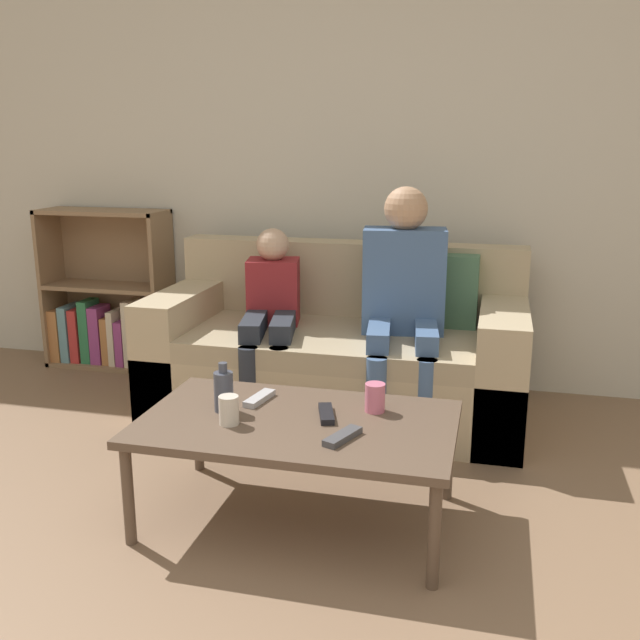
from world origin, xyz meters
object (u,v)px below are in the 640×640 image
person_adult (404,290)px  tv_remote_2 (326,414)px  cup_far (375,398)px  bookshelf (106,306)px  tv_remote_0 (343,437)px  coffee_table (297,428)px  person_child (271,311)px  couch (339,356)px  cup_near (229,410)px  tv_remote_1 (259,398)px  bottle (224,391)px

person_adult → tv_remote_2: bearing=-105.8°
cup_far → tv_remote_2: (-0.16, -0.09, -0.04)m
bookshelf → tv_remote_2: bookshelf is taller
person_adult → tv_remote_2: size_ratio=6.44×
cup_far → tv_remote_0: 0.29m
coffee_table → tv_remote_2: tv_remote_2 is taller
cup_far → tv_remote_2: size_ratio=0.60×
person_child → cup_far: bearing=-62.9°
couch → cup_far: bearing=-70.1°
cup_far → couch: bearing=109.9°
person_adult → couch: bearing=159.5°
person_adult → cup_far: size_ratio=10.81×
couch → cup_near: couch is taller
couch → person_child: 0.42m
bookshelf → person_child: bearing=-23.6°
couch → tv_remote_1: 0.96m
coffee_table → cup_near: cup_near is taller
cup_near → person_adult: bearing=67.8°
bookshelf → person_child: bookshelf is taller
coffee_table → person_child: 1.07m
tv_remote_1 → cup_near: bearing=-86.8°
bookshelf → cup_far: (1.89, -1.36, 0.08)m
couch → coffee_table: 1.10m
cup_far → tv_remote_2: bearing=-149.4°
coffee_table → cup_far: 0.30m
person_adult → bottle: person_adult is taller
coffee_table → bottle: bottle is taller
couch → person_adult: person_adult is taller
tv_remote_0 → tv_remote_2: size_ratio=0.99×
person_adult → tv_remote_1: bearing=-123.2°
bookshelf → person_adult: size_ratio=0.83×
coffee_table → cup_far: cup_far is taller
bookshelf → coffee_table: (1.64, -1.51, -0.01)m
person_adult → bottle: 1.14m
bookshelf → tv_remote_0: bookshelf is taller
tv_remote_1 → coffee_table: bearing=-26.3°
coffee_table → bookshelf: bearing=137.4°
cup_near → bottle: bottle is taller
person_adult → person_child: person_adult is taller
coffee_table → cup_near: 0.25m
cup_near → coffee_table: bearing=23.1°
bookshelf → person_adult: 1.96m
tv_remote_1 → person_adult: bearing=74.8°
person_child → tv_remote_2: bearing=-72.9°
coffee_table → tv_remote_2: 0.12m
cup_near → bottle: size_ratio=0.56×
bookshelf → tv_remote_2: size_ratio=5.38×
person_child → tv_remote_1: (0.22, -0.83, -0.13)m
bookshelf → cup_near: bearing=-48.5°
bookshelf → cup_near: 2.14m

